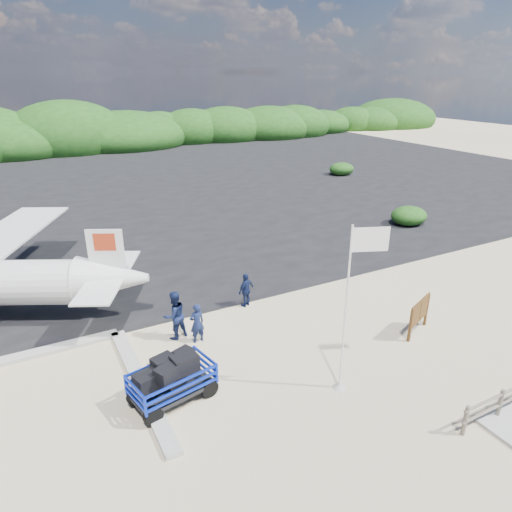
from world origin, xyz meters
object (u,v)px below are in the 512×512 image
(baggage_cart, at_px, (174,400))
(flagpole, at_px, (339,388))
(crew_a, at_px, (197,323))
(crew_b, at_px, (175,315))
(signboard, at_px, (416,333))
(crew_c, at_px, (246,290))
(aircraft_large, at_px, (280,183))

(baggage_cart, xyz_separation_m, flagpole, (4.98, -1.95, 0.00))
(crew_a, relative_size, crew_b, 0.82)
(signboard, relative_size, crew_a, 1.13)
(signboard, distance_m, crew_c, 7.20)
(baggage_cart, height_order, crew_b, crew_b)
(crew_a, relative_size, crew_c, 1.03)
(signboard, height_order, crew_a, crew_a)
(aircraft_large, bearing_deg, flagpole, 89.47)
(signboard, bearing_deg, aircraft_large, 49.20)
(crew_a, bearing_deg, flagpole, 118.65)
(flagpole, bearing_deg, crew_c, 91.17)
(crew_b, bearing_deg, signboard, 140.56)
(flagpole, height_order, aircraft_large, flagpole)
(flagpole, distance_m, crew_b, 6.66)
(baggage_cart, xyz_separation_m, crew_b, (1.26, 3.49, 0.97))
(flagpole, relative_size, crew_c, 3.62)
(flagpole, distance_m, crew_a, 5.73)
(flagpole, bearing_deg, aircraft_large, 63.00)
(crew_b, bearing_deg, aircraft_large, -142.78)
(crew_a, relative_size, aircraft_large, 0.10)
(signboard, bearing_deg, crew_a, 134.27)
(signboard, xyz_separation_m, aircraft_large, (8.60, 25.02, 0.00))
(baggage_cart, bearing_deg, aircraft_large, 41.20)
(crew_b, bearing_deg, crew_a, 120.51)
(crew_c, bearing_deg, signboard, 111.25)
(flagpole, xyz_separation_m, aircraft_large, (13.40, 26.30, 0.00))
(signboard, distance_m, crew_b, 9.53)
(baggage_cart, height_order, flagpole, flagpole)
(crew_c, bearing_deg, flagpole, 68.82)
(crew_a, distance_m, crew_c, 3.39)
(signboard, bearing_deg, crew_c, 111.76)
(crew_a, height_order, crew_c, crew_a)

